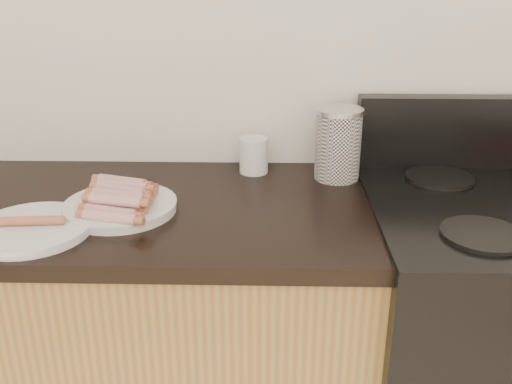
{
  "coord_description": "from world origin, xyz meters",
  "views": [
    {
      "loc": [
        0.15,
        0.41,
        1.46
      ],
      "look_at": [
        0.12,
        1.62,
        0.96
      ],
      "focal_mm": 40.0,
      "sensor_mm": 36.0,
      "label": 1
    }
  ],
  "objects_px": {
    "side_plate": "(31,229)",
    "mug": "(254,155)",
    "main_plate": "(121,208)",
    "canister": "(338,144)",
    "stove": "(499,359)"
  },
  "relations": [
    {
      "from": "stove",
      "to": "side_plate",
      "type": "xyz_separation_m",
      "value": [
        -1.15,
        -0.15,
        0.45
      ]
    },
    {
      "from": "canister",
      "to": "side_plate",
      "type": "bearing_deg",
      "value": -153.35
    },
    {
      "from": "mug",
      "to": "stove",
      "type": "bearing_deg",
      "value": -20.08
    },
    {
      "from": "main_plate",
      "to": "side_plate",
      "type": "height_order",
      "value": "side_plate"
    },
    {
      "from": "side_plate",
      "to": "mug",
      "type": "height_order",
      "value": "mug"
    },
    {
      "from": "stove",
      "to": "main_plate",
      "type": "height_order",
      "value": "main_plate"
    },
    {
      "from": "main_plate",
      "to": "canister",
      "type": "relative_size",
      "value": 1.35
    },
    {
      "from": "canister",
      "to": "stove",
      "type": "bearing_deg",
      "value": -24.69
    },
    {
      "from": "stove",
      "to": "mug",
      "type": "xyz_separation_m",
      "value": [
        -0.67,
        0.24,
        0.49
      ]
    },
    {
      "from": "stove",
      "to": "canister",
      "type": "relative_size",
      "value": 4.68
    },
    {
      "from": "stove",
      "to": "mug",
      "type": "height_order",
      "value": "mug"
    },
    {
      "from": "canister",
      "to": "mug",
      "type": "bearing_deg",
      "value": 169.63
    },
    {
      "from": "side_plate",
      "to": "mug",
      "type": "relative_size",
      "value": 2.6
    },
    {
      "from": "main_plate",
      "to": "canister",
      "type": "xyz_separation_m",
      "value": [
        0.54,
        0.24,
        0.09
      ]
    },
    {
      "from": "main_plate",
      "to": "side_plate",
      "type": "distance_m",
      "value": 0.21
    }
  ]
}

